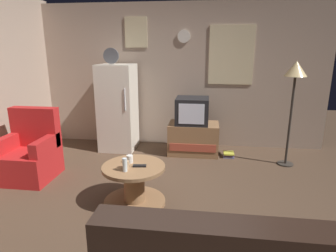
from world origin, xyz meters
The scene contains 13 objects.
ground_plane centered at (0.00, 0.00, 0.00)m, with size 12.00×12.00×0.00m, color #4C3828.
wall_with_art centered at (0.01, 2.45, 1.27)m, with size 5.20×0.12×2.54m.
fridge centered at (-1.03, 2.01, 0.75)m, with size 0.60×0.62×1.77m.
tv_stand centered at (0.31, 1.91, 0.27)m, with size 0.84×0.53×0.53m.
crt_tv centered at (0.28, 1.91, 0.75)m, with size 0.54×0.51×0.44m.
standing_lamp centered at (1.77, 1.60, 1.36)m, with size 0.32×0.32×1.59m.
coffee_table centered at (-0.29, 0.15, 0.24)m, with size 0.72×0.72×0.48m.
wine_glass centered at (-0.34, -0.02, 0.55)m, with size 0.05×0.05×0.15m, color silver.
mug_ceramic_white centered at (-0.35, 0.23, 0.52)m, with size 0.08×0.08×0.09m, color silver.
mug_ceramic_tan centered at (-0.35, 0.06, 0.52)m, with size 0.08×0.08×0.09m, color tan.
remote_control centered at (-0.21, 0.12, 0.49)m, with size 0.15×0.04×0.02m, color black.
armchair centered at (-1.90, 0.67, 0.34)m, with size 0.68×0.68×0.96m.
book_stack centered at (0.91, 1.80, 0.04)m, with size 0.18×0.18×0.08m.
Camera 1 is at (0.50, -2.80, 1.77)m, focal length 30.71 mm.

